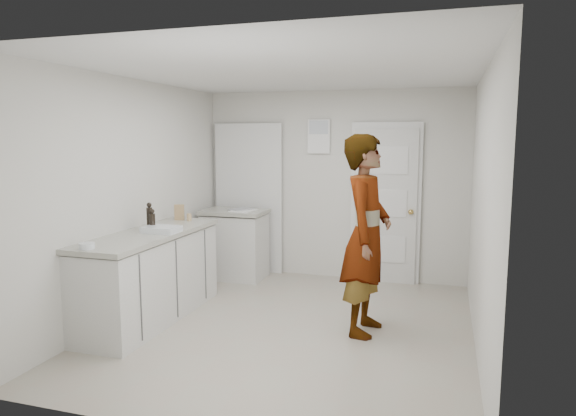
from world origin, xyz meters
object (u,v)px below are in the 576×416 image
(cake_mix_box, at_px, (179,212))
(baking_dish, at_px, (162,230))
(oil_cruet_b, at_px, (150,216))
(egg_bowl, at_px, (87,246))
(spice_jar, at_px, (189,217))
(oil_cruet_a, at_px, (152,220))
(person, at_px, (366,235))

(cake_mix_box, height_order, baking_dish, cake_mix_box)
(oil_cruet_b, distance_m, egg_bowl, 1.03)
(oil_cruet_b, distance_m, baking_dish, 0.28)
(spice_jar, xyz_separation_m, oil_cruet_a, (-0.05, -0.69, 0.07))
(person, distance_m, spice_jar, 2.18)
(person, height_order, spice_jar, person)
(oil_cruet_b, height_order, baking_dish, oil_cruet_b)
(person, xyz_separation_m, cake_mix_box, (-2.27, 0.48, 0.06))
(spice_jar, relative_size, oil_cruet_b, 0.30)
(oil_cruet_a, bearing_deg, cake_mix_box, 96.93)
(spice_jar, height_order, oil_cruet_b, oil_cruet_b)
(baking_dish, bearing_deg, spice_jar, 96.49)
(oil_cruet_b, bearing_deg, spice_jar, 77.20)
(cake_mix_box, height_order, oil_cruet_a, oil_cruet_a)
(oil_cruet_b, relative_size, egg_bowl, 2.11)
(baking_dish, bearing_deg, cake_mix_box, 106.18)
(person, xyz_separation_m, oil_cruet_a, (-2.18, -0.24, 0.08))
(spice_jar, relative_size, baking_dish, 0.23)
(oil_cruet_b, relative_size, baking_dish, 0.79)
(cake_mix_box, height_order, egg_bowl, cake_mix_box)
(egg_bowl, bearing_deg, person, 27.64)
(egg_bowl, bearing_deg, spice_jar, 85.80)
(person, bearing_deg, oil_cruet_a, 100.94)
(cake_mix_box, bearing_deg, oil_cruet_b, -112.11)
(oil_cruet_a, bearing_deg, oil_cruet_b, 135.66)
(cake_mix_box, relative_size, spice_jar, 2.16)
(oil_cruet_a, bearing_deg, person, 6.22)
(baking_dish, relative_size, egg_bowl, 2.67)
(oil_cruet_a, bearing_deg, baking_dish, -21.91)
(cake_mix_box, distance_m, spice_jar, 0.15)
(oil_cruet_a, relative_size, oil_cruet_b, 0.81)
(baking_dish, height_order, egg_bowl, baking_dish)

